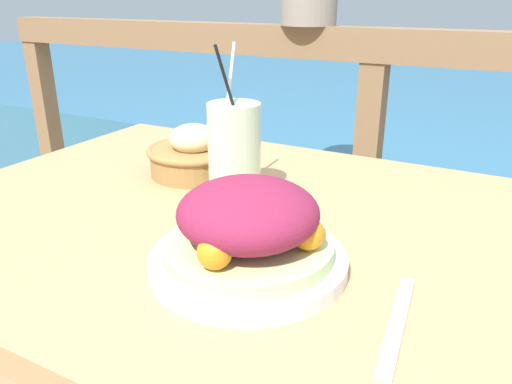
# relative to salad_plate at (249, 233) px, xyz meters

# --- Properties ---
(patio_table) EXTENTS (1.02, 0.77, 0.76)m
(patio_table) POSITION_rel_salad_plate_xyz_m (-0.11, 0.14, -0.16)
(patio_table) COLOR tan
(patio_table) RESTS_ON ground_plane
(railing_fence) EXTENTS (2.80, 0.08, 1.00)m
(railing_fence) POSITION_rel_salad_plate_xyz_m (-0.11, 0.92, -0.06)
(railing_fence) COLOR brown
(railing_fence) RESTS_ON ground_plane
(sea_backdrop) EXTENTS (12.00, 4.00, 0.47)m
(sea_backdrop) POSITION_rel_salad_plate_xyz_m (-0.11, 3.42, -0.58)
(sea_backdrop) COLOR teal
(sea_backdrop) RESTS_ON ground_plane
(salad_plate) EXTENTS (0.25, 0.25, 0.12)m
(salad_plate) POSITION_rel_salad_plate_xyz_m (0.00, 0.00, 0.00)
(salad_plate) COLOR silver
(salad_plate) RESTS_ON patio_table
(drink_glass) EXTENTS (0.09, 0.09, 0.25)m
(drink_glass) POSITION_rel_salad_plate_xyz_m (-0.14, 0.20, 0.03)
(drink_glass) COLOR beige
(drink_glass) RESTS_ON patio_table
(bread_basket) EXTENTS (0.18, 0.18, 0.10)m
(bread_basket) POSITION_rel_salad_plate_xyz_m (-0.26, 0.26, -0.01)
(bread_basket) COLOR olive
(bread_basket) RESTS_ON patio_table
(knife) EXTENTS (0.03, 0.18, 0.00)m
(knife) POSITION_rel_salad_plate_xyz_m (0.19, -0.03, -0.05)
(knife) COLOR silver
(knife) RESTS_ON patio_table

